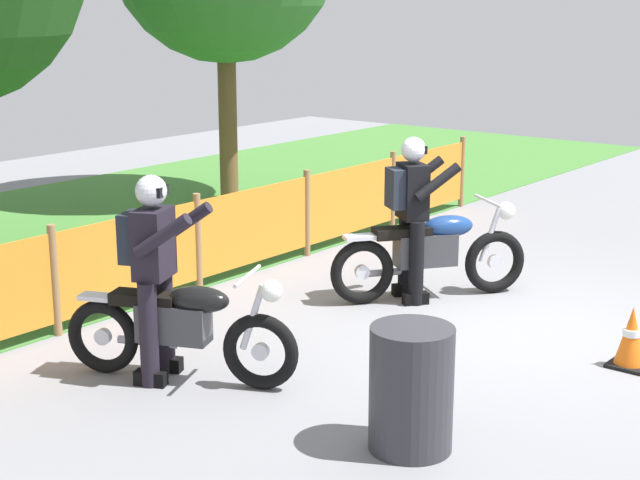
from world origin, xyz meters
TOP-DOWN VIEW (x-y plane):
  - ground at (0.00, 0.00)m, footprint 24.00×24.00m
  - grass_verge at (0.00, 6.20)m, footprint 24.00×6.31m
  - barrier_fence at (0.00, 3.04)m, footprint 9.19×0.08m
  - motorcycle_lead at (-2.78, 1.34)m, footprint 0.96×1.87m
  - motorcycle_trailing at (0.39, 0.96)m, footprint 1.79×1.35m
  - rider_lead at (-2.87, 1.54)m, footprint 0.69×0.78m
  - rider_trailing at (0.20, 1.10)m, footprint 0.78×0.73m
  - traffic_cone at (-0.22, -1.39)m, footprint 0.32×0.32m
  - spare_drum at (-2.65, -0.78)m, footprint 0.58×0.58m

SIDE VIEW (x-z plane):
  - ground at x=0.00m, z-range -0.02..0.00m
  - grass_verge at x=0.00m, z-range 0.00..0.01m
  - traffic_cone at x=-0.22m, z-range -0.01..0.52m
  - spare_drum at x=-2.65m, z-range 0.00..0.88m
  - motorcycle_lead at x=-2.78m, z-range -0.01..0.93m
  - motorcycle_trailing at x=0.39m, z-range -0.02..0.99m
  - barrier_fence at x=0.00m, z-range 0.01..1.06m
  - rider_lead at x=-2.87m, z-range 0.11..1.80m
  - rider_trailing at x=0.20m, z-range 0.11..1.80m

